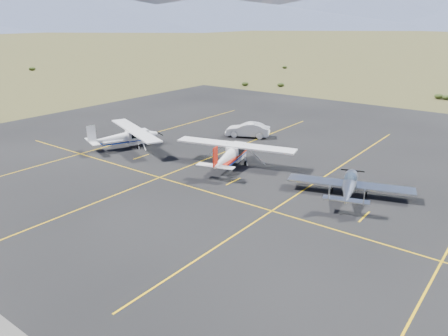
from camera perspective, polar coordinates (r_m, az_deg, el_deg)
ground at (r=34.99m, az=14.18°, el=-2.99°), size 1600.00×1600.00×0.00m
apron at (r=37.98m, az=4.50°, el=-0.64°), size 72.00×72.00×0.02m
aircraft_low_wing at (r=33.86m, az=16.07°, el=-2.15°), size 6.91×9.37×2.05m
aircraft_cessna at (r=38.86m, az=0.90°, el=1.85°), size 7.37×11.20×2.84m
aircraft_plain at (r=45.79m, az=-12.79°, el=4.04°), size 7.81×10.64×2.77m
sedan at (r=49.03m, az=3.12°, el=5.00°), size 3.55×5.13×1.60m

